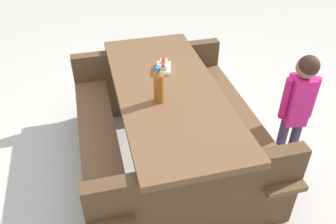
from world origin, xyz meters
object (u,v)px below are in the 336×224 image
Objects in this scene: picnic_table at (168,120)px; hotdog_tray at (164,66)px; soda_bottle at (159,86)px; child_in_coat at (298,101)px.

picnic_table is 11.74× the size of hotdog_tray.
soda_bottle reaches higher than picnic_table.
soda_bottle is 1.06m from child_in_coat.
picnic_table is 0.43m from hotdog_tray.
soda_bottle is 0.45m from hotdog_tray.
child_in_coat is at bearing -91.89° from picnic_table.
picnic_table is 1.00m from child_in_coat.
child_in_coat reaches higher than hotdog_tray.
soda_bottle is 0.26× the size of child_in_coat.
picnic_table is at bearing -19.09° from soda_bottle.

